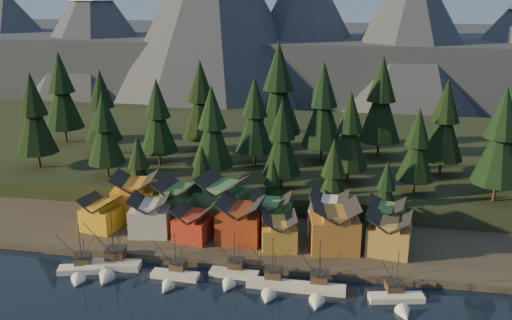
% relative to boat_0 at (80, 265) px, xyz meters
% --- Properties ---
extents(ground, '(500.00, 500.00, 0.00)m').
position_rel_boat_0_xyz_m(ground, '(27.76, -7.58, -2.08)').
color(ground, black).
rests_on(ground, ground).
extents(shore_strip, '(400.00, 50.00, 1.50)m').
position_rel_boat_0_xyz_m(shore_strip, '(27.76, 32.42, -1.33)').
color(shore_strip, '#373128').
rests_on(shore_strip, ground).
extents(hillside, '(420.00, 100.00, 6.00)m').
position_rel_boat_0_xyz_m(hillside, '(27.76, 82.42, 0.92)').
color(hillside, black).
rests_on(hillside, ground).
extents(dock, '(80.00, 4.00, 1.00)m').
position_rel_boat_0_xyz_m(dock, '(27.76, 8.92, -1.58)').
color(dock, '#4E4437').
rests_on(dock, ground).
extents(mountain_ridge, '(560.00, 190.00, 90.00)m').
position_rel_boat_0_xyz_m(mountain_ridge, '(23.56, 206.01, 23.97)').
color(mountain_ridge, '#404553').
rests_on(mountain_ridge, ground).
extents(boat_0, '(9.75, 10.22, 10.92)m').
position_rel_boat_0_xyz_m(boat_0, '(0.00, 0.00, 0.00)').
color(boat_0, white).
rests_on(boat_0, ground).
extents(boat_1, '(11.40, 12.16, 12.86)m').
position_rel_boat_0_xyz_m(boat_1, '(5.38, 2.40, 0.36)').
color(boat_1, beige).
rests_on(boat_1, ground).
extents(boat_2, '(9.63, 10.44, 10.19)m').
position_rel_boat_0_xyz_m(boat_2, '(18.55, 1.04, -0.23)').
color(boat_2, beige).
rests_on(boat_2, ground).
extents(boat_3, '(9.88, 10.70, 10.20)m').
position_rel_boat_0_xyz_m(boat_3, '(29.59, 3.75, -0.25)').
color(boat_3, beige).
rests_on(boat_3, ground).
extents(boat_4, '(9.71, 10.57, 10.88)m').
position_rel_boat_0_xyz_m(boat_4, '(37.55, 1.09, -0.05)').
color(boat_4, beige).
rests_on(boat_4, ground).
extents(boat_5, '(10.30, 11.22, 11.10)m').
position_rel_boat_0_xyz_m(boat_5, '(46.27, 0.88, -0.06)').
color(boat_5, silver).
rests_on(boat_5, ground).
extents(boat_6, '(10.45, 11.03, 10.46)m').
position_rel_boat_0_xyz_m(boat_6, '(60.52, 0.34, -0.21)').
color(boat_6, white).
rests_on(boat_6, ground).
extents(house_front_0, '(8.81, 8.48, 7.55)m').
position_rel_boat_0_xyz_m(house_front_0, '(-3.81, 17.84, 3.38)').
color(house_front_0, '#C48C1B').
rests_on(house_front_0, shore_strip).
extents(house_front_1, '(9.61, 9.33, 8.74)m').
position_rel_boat_0_xyz_m(house_front_1, '(7.90, 17.78, 4.01)').
color(house_front_1, beige).
rests_on(house_front_1, shore_strip).
extents(house_front_2, '(8.65, 8.70, 7.25)m').
position_rel_boat_0_xyz_m(house_front_2, '(18.10, 16.69, 3.23)').
color(house_front_2, maroon).
rests_on(house_front_2, shore_strip).
extents(house_front_3, '(9.72, 9.31, 9.38)m').
position_rel_boat_0_xyz_m(house_front_3, '(28.18, 17.93, 4.35)').
color(house_front_3, maroon).
rests_on(house_front_3, shore_strip).
extents(house_front_4, '(8.66, 9.10, 7.34)m').
position_rel_boat_0_xyz_m(house_front_4, '(36.80, 15.80, 3.27)').
color(house_front_4, gold).
rests_on(house_front_4, shore_strip).
extents(house_front_5, '(11.19, 10.48, 10.26)m').
position_rel_boat_0_xyz_m(house_front_5, '(48.12, 17.30, 4.81)').
color(house_front_5, '#AA6B2B').
rests_on(house_front_5, shore_strip).
extents(house_front_6, '(9.52, 9.12, 8.48)m').
position_rel_boat_0_xyz_m(house_front_6, '(59.20, 17.79, 3.87)').
color(house_front_6, olive).
rests_on(house_front_6, shore_strip).
extents(house_back_0, '(11.29, 10.97, 10.75)m').
position_rel_boat_0_xyz_m(house_back_0, '(1.47, 25.51, 5.06)').
color(house_back_0, orange).
rests_on(house_back_0, shore_strip).
extents(house_back_1, '(10.16, 10.25, 10.08)m').
position_rel_boat_0_xyz_m(house_back_1, '(12.03, 24.82, 4.71)').
color(house_back_1, '#3B6C3B').
rests_on(house_back_1, shore_strip).
extents(house_back_2, '(12.37, 11.75, 11.05)m').
position_rel_boat_0_xyz_m(house_back_2, '(22.09, 27.04, 5.22)').
color(house_back_2, '#3F7543').
rests_on(house_back_2, shore_strip).
extents(house_back_3, '(8.58, 7.64, 8.67)m').
position_rel_boat_0_xyz_m(house_back_3, '(33.94, 23.70, 3.97)').
color(house_back_3, '#437C47').
rests_on(house_back_3, shore_strip).
extents(house_back_4, '(8.57, 8.24, 9.21)m').
position_rel_boat_0_xyz_m(house_back_4, '(46.45, 25.37, 4.25)').
color(house_back_4, white).
rests_on(house_back_4, shore_strip).
extents(house_back_5, '(8.84, 8.92, 8.72)m').
position_rel_boat_0_xyz_m(house_back_5, '(58.62, 24.60, 3.99)').
color(house_back_5, '#477740').
rests_on(house_back_5, shore_strip).
extents(tree_hill_0, '(11.38, 11.38, 26.51)m').
position_rel_boat_0_xyz_m(tree_hill_0, '(-34.24, 44.42, 18.41)').
color(tree_hill_0, '#332319').
rests_on(tree_hill_0, hillside).
extents(tree_hill_1, '(10.85, 10.85, 25.27)m').
position_rel_boat_0_xyz_m(tree_hill_1, '(-22.24, 60.42, 17.73)').
color(tree_hill_1, '#332319').
rests_on(tree_hill_1, hillside).
extents(tree_hill_2, '(9.78, 9.78, 22.79)m').
position_rel_boat_0_xyz_m(tree_hill_2, '(-12.24, 40.42, 16.37)').
color(tree_hill_2, '#332319').
rests_on(tree_hill_2, hillside).
extents(tree_hill_3, '(10.49, 10.49, 24.44)m').
position_rel_boat_0_xyz_m(tree_hill_3, '(-2.24, 52.42, 17.28)').
color(tree_hill_3, '#332319').
rests_on(tree_hill_3, hillside).
extents(tree_hill_4, '(11.91, 11.91, 27.75)m').
position_rel_boat_0_xyz_m(tree_hill_4, '(5.76, 67.42, 19.09)').
color(tree_hill_4, '#332319').
rests_on(tree_hill_4, hillside).
extents(tree_hill_5, '(10.67, 10.67, 24.86)m').
position_rel_boat_0_xyz_m(tree_hill_5, '(15.76, 42.42, 17.51)').
color(tree_hill_5, '#332319').
rests_on(tree_hill_5, hillside).
extents(tree_hill_6, '(10.72, 10.72, 24.98)m').
position_rel_boat_0_xyz_m(tree_hill_6, '(23.76, 57.42, 17.57)').
color(tree_hill_6, '#332319').
rests_on(tree_hill_6, hillside).
extents(tree_hill_7, '(9.63, 9.63, 22.44)m').
position_rel_boat_0_xyz_m(tree_hill_7, '(33.76, 40.42, 16.18)').
color(tree_hill_7, '#332319').
rests_on(tree_hill_7, hillside).
extents(tree_hill_8, '(12.25, 12.25, 28.54)m').
position_rel_boat_0_xyz_m(tree_hill_8, '(41.76, 64.42, 19.52)').
color(tree_hill_8, '#332319').
rests_on(tree_hill_8, hillside).
extents(tree_hill_9, '(10.17, 10.17, 23.69)m').
position_rel_boat_0_xyz_m(tree_hill_9, '(49.76, 47.42, 16.87)').
color(tree_hill_9, '#332319').
rests_on(tree_hill_9, hillside).
extents(tree_hill_10, '(12.69, 12.69, 29.56)m').
position_rel_boat_0_xyz_m(tree_hill_10, '(57.76, 72.42, 20.08)').
color(tree_hill_10, '#332319').
rests_on(tree_hill_10, hillside).
extents(tree_hill_11, '(9.07, 9.07, 21.13)m').
position_rel_boat_0_xyz_m(tree_hill_11, '(65.76, 42.42, 15.47)').
color(tree_hill_11, '#332319').
rests_on(tree_hill_11, hillside).
extents(tree_hill_12, '(10.98, 10.98, 25.59)m').
position_rel_boat_0_xyz_m(tree_hill_12, '(73.76, 58.42, 17.90)').
color(tree_hill_12, '#332319').
rests_on(tree_hill_12, hillside).
extents(tree_hill_13, '(11.61, 11.61, 27.06)m').
position_rel_boat_0_xyz_m(tree_hill_13, '(83.76, 40.42, 18.71)').
color(tree_hill_13, '#332319').
rests_on(tree_hill_13, hillside).
extents(tree_hill_15, '(14.08, 14.08, 32.81)m').
position_rel_boat_0_xyz_m(tree_hill_15, '(27.76, 74.42, 21.86)').
color(tree_hill_15, '#332319').
rests_on(tree_hill_15, hillside).
extents(tree_hill_16, '(12.44, 12.44, 28.98)m').
position_rel_boat_0_xyz_m(tree_hill_16, '(-40.24, 70.42, 19.76)').
color(tree_hill_16, '#332319').
rests_on(tree_hill_16, hillside).
extents(tree_shore_0, '(7.84, 7.84, 18.27)m').
position_rel_boat_0_xyz_m(tree_shore_0, '(-0.24, 32.42, 9.40)').
color(tree_shore_0, '#332319').
rests_on(tree_shore_0, shore_strip).
extents(tree_shore_1, '(7.20, 7.20, 16.78)m').
position_rel_boat_0_xyz_m(tree_shore_1, '(15.76, 32.42, 8.58)').
color(tree_shore_1, '#332319').
rests_on(tree_shore_1, shore_strip).
extents(tree_shore_2, '(6.14, 6.14, 14.30)m').
position_rel_boat_0_xyz_m(tree_shore_2, '(32.76, 32.42, 7.22)').
color(tree_shore_2, '#332319').
rests_on(tree_shore_2, shore_strip).
extents(tree_shore_3, '(8.53, 8.53, 19.88)m').
position_rel_boat_0_xyz_m(tree_shore_3, '(46.76, 32.42, 10.28)').
color(tree_shore_3, '#332319').
rests_on(tree_shore_3, shore_strip).
extents(tree_shore_4, '(6.57, 6.57, 15.30)m').
position_rel_boat_0_xyz_m(tree_shore_4, '(58.76, 32.42, 7.77)').
color(tree_shore_4, '#332319').
rests_on(tree_shore_4, shore_strip).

